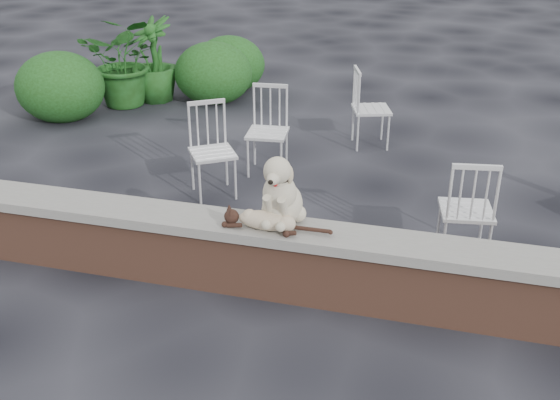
% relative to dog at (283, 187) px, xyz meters
% --- Properties ---
extents(ground, '(60.00, 60.00, 0.00)m').
position_rel_dog_xyz_m(ground, '(0.14, -0.09, -0.87)').
color(ground, black).
rests_on(ground, ground).
extents(brick_wall, '(6.00, 0.30, 0.50)m').
position_rel_dog_xyz_m(brick_wall, '(0.14, -0.09, -0.62)').
color(brick_wall, brown).
rests_on(brick_wall, ground).
extents(capstone, '(6.20, 0.40, 0.08)m').
position_rel_dog_xyz_m(capstone, '(0.14, -0.09, -0.33)').
color(capstone, slate).
rests_on(capstone, brick_wall).
extents(dog, '(0.40, 0.52, 0.58)m').
position_rel_dog_xyz_m(dog, '(0.00, 0.00, 0.00)').
color(dog, beige).
rests_on(dog, capstone).
extents(cat, '(0.98, 0.28, 0.16)m').
position_rel_dog_xyz_m(cat, '(-0.08, -0.15, -0.21)').
color(cat, tan).
rests_on(cat, capstone).
extents(chair_a, '(0.78, 0.78, 0.94)m').
position_rel_dog_xyz_m(chair_a, '(-1.10, 1.46, -0.40)').
color(chair_a, silver).
rests_on(chair_a, ground).
extents(chair_c, '(0.64, 0.64, 0.94)m').
position_rel_dog_xyz_m(chair_c, '(1.35, 0.81, -0.40)').
color(chair_c, silver).
rests_on(chair_c, ground).
extents(chair_b, '(0.61, 0.61, 0.94)m').
position_rel_dog_xyz_m(chair_b, '(-0.73, 2.15, -0.40)').
color(chair_b, silver).
rests_on(chair_b, ground).
extents(chair_e, '(0.71, 0.71, 0.94)m').
position_rel_dog_xyz_m(chair_e, '(0.23, 3.24, -0.40)').
color(chair_e, silver).
rests_on(chair_e, ground).
extents(potted_plant_a, '(1.28, 1.15, 1.27)m').
position_rel_dog_xyz_m(potted_plant_a, '(-3.30, 3.94, -0.24)').
color(potted_plant_a, '#1A3F12').
rests_on(potted_plant_a, ground).
extents(potted_plant_b, '(0.92, 0.92, 1.19)m').
position_rel_dog_xyz_m(potted_plant_b, '(-3.01, 4.24, -0.27)').
color(potted_plant_b, '#1A3F12').
rests_on(potted_plant_b, ground).
extents(shrubbery, '(2.86, 2.89, 0.94)m').
position_rel_dog_xyz_m(shrubbery, '(-2.84, 4.14, -0.47)').
color(shrubbery, '#1A3F12').
rests_on(shrubbery, ground).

